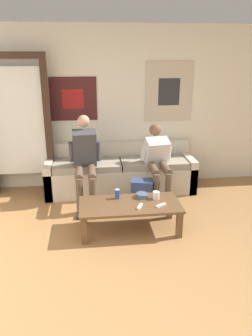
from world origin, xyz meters
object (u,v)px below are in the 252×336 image
(couch, at_px, (120,174))
(drink_can_blue, at_px, (117,194))
(coffee_table, at_px, (130,208))
(game_controller_near_right, at_px, (161,205))
(person_seated_adult, at_px, (85,158))
(person_seated_teen, at_px, (158,160))
(ceramic_bowl, at_px, (142,195))
(pillar_candle, at_px, (156,195))
(backpack, at_px, (142,195))
(game_controller_near_left, at_px, (140,206))

(couch, relative_size, drink_can_blue, 19.01)
(coffee_table, relative_size, game_controller_near_right, 8.89)
(person_seated_adult, xyz_separation_m, person_seated_teen, (1.08, 0.01, -0.08))
(coffee_table, distance_m, person_seated_teen, 1.11)
(coffee_table, bearing_deg, couch, 89.49)
(couch, bearing_deg, ceramic_bowl, -81.34)
(ceramic_bowl, height_order, pillar_candle, pillar_candle)
(game_controller_near_right, bearing_deg, ceramic_bowl, 124.42)
(drink_can_blue, bearing_deg, backpack, 47.33)
(coffee_table, height_order, game_controller_near_right, game_controller_near_right)
(couch, height_order, game_controller_near_right, couch)
(couch, height_order, backpack, couch)
(coffee_table, distance_m, pillar_candle, 0.38)
(ceramic_bowl, height_order, drink_can_blue, drink_can_blue)
(person_seated_teen, distance_m, pillar_candle, 0.86)
(couch, bearing_deg, pillar_candle, -73.73)
(ceramic_bowl, bearing_deg, game_controller_near_right, -55.58)
(person_seated_teen, bearing_deg, coffee_table, -120.57)
(game_controller_near_left, xyz_separation_m, game_controller_near_right, (0.26, 0.00, 0.00))
(backpack, distance_m, game_controller_near_right, 0.74)
(person_seated_adult, bearing_deg, couch, 33.16)
(person_seated_teen, height_order, game_controller_near_right, person_seated_teen)
(couch, relative_size, backpack, 5.55)
(couch, bearing_deg, backpack, -70.42)
(couch, bearing_deg, drink_can_blue, -97.80)
(game_controller_near_right, bearing_deg, couch, 104.53)
(coffee_table, height_order, game_controller_near_left, game_controller_near_left)
(pillar_candle, bearing_deg, drink_can_blue, 171.82)
(person_seated_teen, height_order, pillar_candle, person_seated_teen)
(coffee_table, xyz_separation_m, game_controller_near_right, (0.37, -0.11, 0.07))
(person_seated_teen, xyz_separation_m, pillar_candle, (-0.19, -0.81, -0.20))
(couch, distance_m, person_seated_teen, 0.72)
(person_seated_adult, xyz_separation_m, pillar_candle, (0.89, -0.81, -0.27))
(person_seated_adult, distance_m, pillar_candle, 1.24)
(person_seated_adult, xyz_separation_m, game_controller_near_right, (0.91, -1.03, -0.31))
(backpack, xyz_separation_m, game_controller_near_right, (0.12, -0.71, 0.18))
(person_seated_teen, distance_m, drink_can_blue, 1.02)
(drink_can_blue, xyz_separation_m, game_controller_near_right, (0.51, -0.29, -0.05))
(coffee_table, height_order, person_seated_teen, person_seated_teen)
(couch, xyz_separation_m, backpack, (0.24, -0.67, -0.08))
(person_seated_adult, xyz_separation_m, backpack, (0.79, -0.31, -0.49))
(game_controller_near_right, bearing_deg, backpack, 99.52)
(couch, height_order, person_seated_adult, person_seated_adult)
(couch, relative_size, game_controller_near_left, 16.39)
(coffee_table, xyz_separation_m, pillar_candle, (0.35, 0.10, 0.11))
(person_seated_adult, relative_size, pillar_candle, 11.72)
(drink_can_blue, height_order, game_controller_near_right, drink_can_blue)
(person_seated_adult, bearing_deg, pillar_candle, -42.08)
(person_seated_adult, height_order, ceramic_bowl, person_seated_adult)
(coffee_table, distance_m, person_seated_adult, 1.13)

